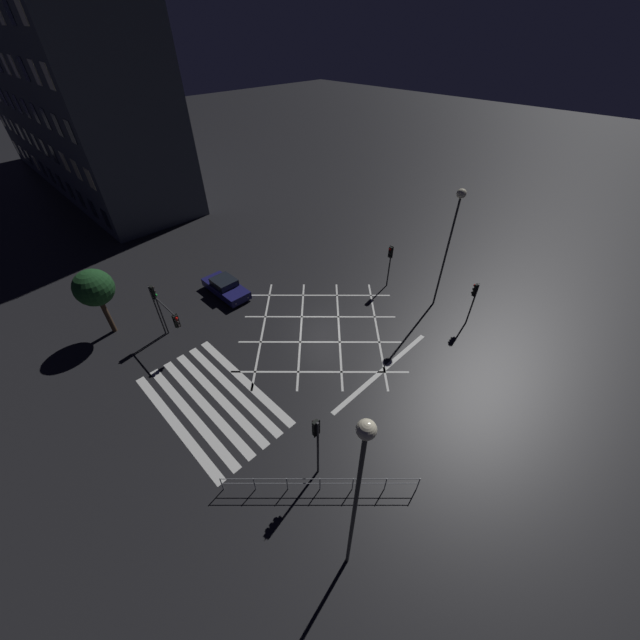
% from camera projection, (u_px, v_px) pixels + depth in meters
% --- Properties ---
extents(ground_plane, '(200.00, 200.00, 0.00)m').
position_uv_depth(ground_plane, '(320.00, 329.00, 25.52)').
color(ground_plane, black).
extents(road_markings, '(13.81, 18.32, 0.01)m').
position_uv_depth(road_markings, '(259.00, 374.00, 22.23)').
color(road_markings, silver).
rests_on(road_markings, ground_plane).
extents(office_building, '(39.99, 10.06, 22.39)m').
position_uv_depth(office_building, '(61.00, 85.00, 41.53)').
color(office_building, '#3D424C').
rests_on(office_building, ground_plane).
extents(traffic_light_se_main, '(0.39, 0.36, 4.10)m').
position_uv_depth(traffic_light_se_main, '(316.00, 437.00, 15.62)').
color(traffic_light_se_main, '#2D2D30').
rests_on(traffic_light_se_main, ground_plane).
extents(traffic_light_sw_main, '(2.82, 0.36, 3.22)m').
position_uv_depth(traffic_light_sw_main, '(170.00, 317.00, 22.81)').
color(traffic_light_sw_main, '#2D2D30').
rests_on(traffic_light_sw_main, ground_plane).
extents(traffic_light_ne_main, '(0.39, 0.36, 3.37)m').
position_uv_depth(traffic_light_ne_main, '(474.00, 295.00, 24.55)').
color(traffic_light_ne_main, '#2D2D30').
rests_on(traffic_light_ne_main, ground_plane).
extents(traffic_light_median_north, '(0.36, 0.39, 3.68)m').
position_uv_depth(traffic_light_median_north, '(390.00, 258.00, 27.95)').
color(traffic_light_median_north, '#2D2D30').
rests_on(traffic_light_median_north, ground_plane).
extents(traffic_light_sw_cross, '(0.36, 0.39, 4.00)m').
position_uv_depth(traffic_light_sw_cross, '(155.00, 300.00, 23.37)').
color(traffic_light_sw_cross, '#2D2D30').
rests_on(traffic_light_sw_cross, ground_plane).
extents(street_lamp_east, '(0.61, 0.61, 8.96)m').
position_uv_depth(street_lamp_east, '(454.00, 221.00, 23.43)').
color(street_lamp_east, '#2D2D30').
rests_on(street_lamp_east, ground_plane).
extents(street_lamp_west, '(0.52, 0.52, 9.71)m').
position_uv_depth(street_lamp_west, '(359.00, 482.00, 10.23)').
color(street_lamp_west, '#2D2D30').
rests_on(street_lamp_west, ground_plane).
extents(street_tree_near, '(2.45, 2.45, 4.95)m').
position_uv_depth(street_tree_near, '(94.00, 288.00, 23.00)').
color(street_tree_near, '#473323').
rests_on(street_tree_near, ground_plane).
extents(waiting_car, '(4.42, 1.81, 1.33)m').
position_uv_depth(waiting_car, '(226.00, 287.00, 28.42)').
color(waiting_car, '#191951').
rests_on(waiting_car, ground_plane).
extents(pedestrian_railing, '(6.47, 6.50, 1.05)m').
position_uv_depth(pedestrian_railing, '(320.00, 482.00, 16.36)').
color(pedestrian_railing, gray).
rests_on(pedestrian_railing, ground_plane).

